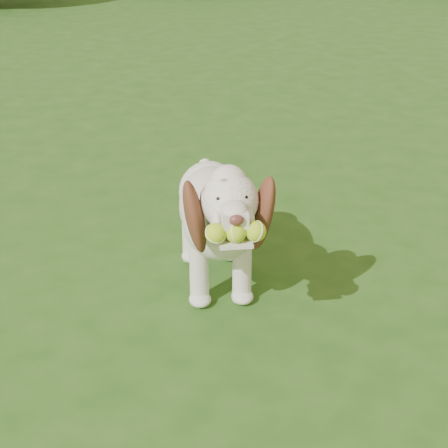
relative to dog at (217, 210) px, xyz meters
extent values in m
plane|color=#224C15|center=(0.22, 0.27, -0.37)|extent=(80.00, 80.00, 0.00)
ellipsoid|color=silver|center=(0.01, 0.10, -0.03)|extent=(0.37, 0.62, 0.31)
ellipsoid|color=silver|center=(-0.01, -0.13, 0.00)|extent=(0.34, 0.34, 0.31)
ellipsoid|color=silver|center=(0.03, 0.30, -0.04)|extent=(0.31, 0.31, 0.28)
cylinder|color=silver|center=(-0.03, -0.24, 0.08)|extent=(0.19, 0.26, 0.24)
sphere|color=silver|center=(-0.04, -0.36, 0.20)|extent=(0.24, 0.24, 0.22)
sphere|color=silver|center=(-0.04, -0.34, 0.26)|extent=(0.15, 0.15, 0.14)
cube|color=silver|center=(-0.05, -0.48, 0.20)|extent=(0.10, 0.13, 0.06)
ellipsoid|color=#592D28|center=(-0.06, -0.55, 0.21)|extent=(0.05, 0.04, 0.04)
cube|color=silver|center=(-0.05, -0.49, 0.11)|extent=(0.13, 0.15, 0.01)
ellipsoid|color=brown|center=(-0.16, -0.34, 0.14)|extent=(0.14, 0.20, 0.33)
ellipsoid|color=brown|center=(0.09, -0.36, 0.14)|extent=(0.14, 0.21, 0.33)
cylinder|color=silver|center=(0.05, 0.43, -0.01)|extent=(0.07, 0.16, 0.12)
cylinder|color=silver|center=(-0.10, -0.10, -0.24)|extent=(0.09, 0.09, 0.27)
cylinder|color=silver|center=(0.08, -0.12, -0.24)|extent=(0.09, 0.09, 0.27)
cylinder|color=silver|center=(-0.06, 0.29, -0.24)|extent=(0.09, 0.09, 0.27)
cylinder|color=silver|center=(0.12, 0.27, -0.24)|extent=(0.09, 0.09, 0.27)
sphere|color=#DAF11E|center=(-0.13, -0.52, 0.15)|extent=(0.08, 0.08, 0.07)
sphere|color=#DAF11E|center=(-0.06, -0.53, 0.15)|extent=(0.08, 0.08, 0.07)
sphere|color=#DAF11E|center=(0.01, -0.54, 0.15)|extent=(0.08, 0.08, 0.07)
camera|label=1|loc=(-0.64, -2.77, 1.29)|focal=60.00mm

